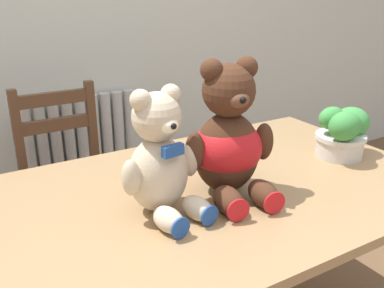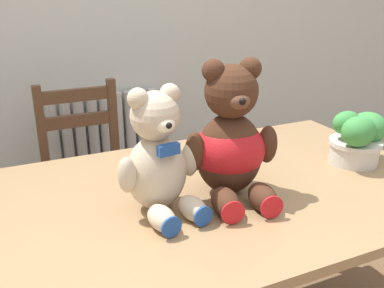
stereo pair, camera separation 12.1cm
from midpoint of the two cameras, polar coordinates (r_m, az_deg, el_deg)
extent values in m
cylinder|color=beige|center=(2.49, -21.82, -3.52)|extent=(0.06, 0.06, 0.76)
cylinder|color=beige|center=(2.49, -20.20, -3.21)|extent=(0.06, 0.06, 0.76)
cylinder|color=beige|center=(2.51, -18.59, -2.89)|extent=(0.06, 0.06, 0.76)
cylinder|color=beige|center=(2.52, -17.01, -2.58)|extent=(0.06, 0.06, 0.76)
cylinder|color=beige|center=(2.53, -15.43, -2.27)|extent=(0.06, 0.06, 0.76)
cylinder|color=beige|center=(2.55, -13.89, -1.97)|extent=(0.06, 0.06, 0.76)
cylinder|color=beige|center=(2.57, -12.36, -1.66)|extent=(0.06, 0.06, 0.76)
cylinder|color=beige|center=(2.59, -10.86, -1.36)|extent=(0.06, 0.06, 0.76)
cylinder|color=beige|center=(2.61, -9.38, -1.07)|extent=(0.06, 0.06, 0.76)
cube|color=beige|center=(2.69, -14.71, -9.37)|extent=(0.65, 0.10, 0.04)
cube|color=#9E7A51|center=(1.34, -0.49, -6.68)|extent=(1.52, 0.90, 0.03)
cube|color=#9E7A51|center=(2.17, 10.47, -6.61)|extent=(0.06, 0.06, 0.70)
cube|color=brown|center=(2.04, -17.19, -5.65)|extent=(0.39, 0.45, 0.03)
cube|color=brown|center=(2.03, -10.14, -12.95)|extent=(0.04, 0.04, 0.45)
cube|color=brown|center=(1.96, -19.95, -15.27)|extent=(0.04, 0.04, 0.45)
cube|color=brown|center=(2.27, -14.22, -3.04)|extent=(0.04, 0.04, 0.90)
cube|color=brown|center=(2.21, -22.84, -4.74)|extent=(0.04, 0.04, 0.90)
cube|color=brown|center=(2.11, -19.65, 5.71)|extent=(0.31, 0.03, 0.06)
cube|color=brown|center=(2.14, -19.25, 2.45)|extent=(0.31, 0.03, 0.06)
ellipsoid|color=beige|center=(1.19, -7.42, -4.04)|extent=(0.19, 0.17, 0.21)
sphere|color=beige|center=(1.13, -7.80, 3.54)|extent=(0.13, 0.13, 0.13)
sphere|color=beige|center=(1.14, -5.91, 6.57)|extent=(0.06, 0.06, 0.06)
sphere|color=beige|center=(1.10, -10.04, 5.76)|extent=(0.06, 0.06, 0.06)
ellipsoid|color=white|center=(1.09, -6.40, 2.45)|extent=(0.06, 0.06, 0.04)
sphere|color=black|center=(1.07, -5.71, 2.31)|extent=(0.02, 0.02, 0.02)
ellipsoid|color=beige|center=(1.22, -3.12, -2.16)|extent=(0.06, 0.06, 0.10)
ellipsoid|color=beige|center=(1.12, -11.20, -4.53)|extent=(0.06, 0.06, 0.10)
ellipsoid|color=beige|center=(1.17, -2.30, -8.61)|extent=(0.08, 0.12, 0.06)
cylinder|color=#1E4793|center=(1.13, -0.72, -9.61)|extent=(0.06, 0.01, 0.06)
ellipsoid|color=beige|center=(1.12, -6.31, -10.07)|extent=(0.08, 0.12, 0.06)
cylinder|color=#1E4793|center=(1.08, -4.79, -11.19)|extent=(0.06, 0.01, 0.06)
cube|color=#1E4793|center=(1.10, -5.71, -0.92)|extent=(0.06, 0.03, 0.03)
ellipsoid|color=#472819|center=(1.28, 2.00, -1.18)|extent=(0.23, 0.20, 0.25)
sphere|color=#472819|center=(1.23, 2.11, 7.12)|extent=(0.16, 0.16, 0.16)
sphere|color=#472819|center=(1.23, 4.50, 10.13)|extent=(0.07, 0.07, 0.07)
sphere|color=#472819|center=(1.19, -0.29, 9.81)|extent=(0.07, 0.07, 0.07)
ellipsoid|color=brown|center=(1.18, 3.24, 5.94)|extent=(0.07, 0.07, 0.05)
sphere|color=black|center=(1.15, 3.82, 5.80)|extent=(0.02, 0.02, 0.02)
ellipsoid|color=#472819|center=(1.30, 6.94, 0.27)|extent=(0.07, 0.07, 0.12)
ellipsoid|color=#472819|center=(1.22, -2.46, -1.08)|extent=(0.07, 0.07, 0.12)
ellipsoid|color=#472819|center=(1.24, 6.73, -6.66)|extent=(0.09, 0.13, 0.07)
cylinder|color=red|center=(1.19, 8.08, -7.87)|extent=(0.07, 0.02, 0.07)
ellipsoid|color=#472819|center=(1.19, 1.96, -7.60)|extent=(0.09, 0.13, 0.07)
cylinder|color=red|center=(1.15, 3.16, -8.91)|extent=(0.07, 0.02, 0.07)
ellipsoid|color=red|center=(1.28, 2.01, -0.66)|extent=(0.25, 0.22, 0.18)
cylinder|color=beige|center=(1.64, 17.12, -0.22)|extent=(0.17, 0.17, 0.08)
cylinder|color=beige|center=(1.63, 17.24, 0.89)|extent=(0.18, 0.18, 0.02)
ellipsoid|color=#3D8E42|center=(1.66, 18.55, 2.75)|extent=(0.13, 0.13, 0.11)
ellipsoid|color=#3D8E42|center=(1.62, 16.13, 3.31)|extent=(0.11, 0.08, 0.08)
ellipsoid|color=#3D8E42|center=(1.55, 17.64, 2.26)|extent=(0.12, 0.10, 0.10)
camera|label=1|loc=(0.06, -92.86, -1.08)|focal=40.00mm
camera|label=2|loc=(0.06, 87.14, 1.08)|focal=40.00mm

